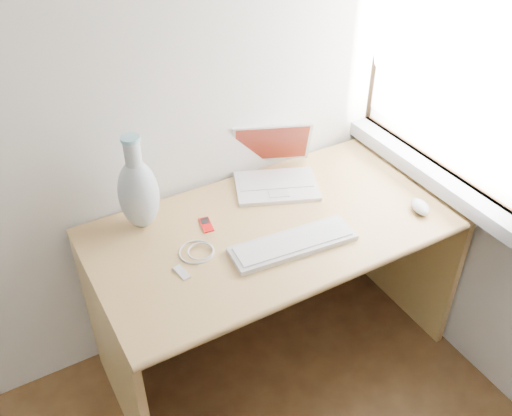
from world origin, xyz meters
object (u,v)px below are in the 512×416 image
external_keyboard (293,243)px  vase (138,192)px  desk (266,252)px  laptop (271,172)px

external_keyboard → vase: size_ratio=1.25×
external_keyboard → vase: bearing=143.3°
desk → vase: 0.59m
desk → laptop: (0.11, 0.16, 0.26)m
desk → laptop: bearing=54.3°
external_keyboard → vase: 0.58m
laptop → external_keyboard: size_ratio=0.83×
desk → laptop: 0.32m
desk → external_keyboard: 0.32m
desk → vase: bearing=161.0°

